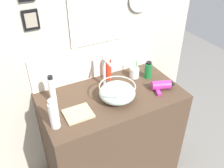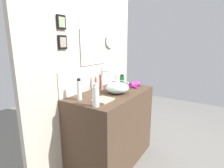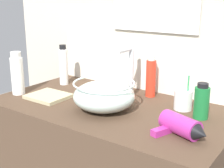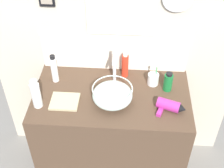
% 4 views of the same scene
% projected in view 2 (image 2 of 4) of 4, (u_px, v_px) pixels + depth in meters
% --- Properties ---
extents(ground_plane, '(6.00, 6.00, 0.00)m').
position_uv_depth(ground_plane, '(112.00, 159.00, 2.26)').
color(ground_plane, gray).
extents(vanity_counter, '(1.09, 0.61, 0.89)m').
position_uv_depth(vanity_counter, '(112.00, 127.00, 2.16)').
color(vanity_counter, '#4C3828').
rests_on(vanity_counter, ground).
extents(back_panel, '(1.87, 0.09, 2.55)m').
position_uv_depth(back_panel, '(89.00, 58.00, 2.15)').
color(back_panel, beige).
rests_on(back_panel, ground).
extents(glass_bowl_sink, '(0.27, 0.27, 0.13)m').
position_uv_depth(glass_bowl_sink, '(117.00, 87.00, 2.01)').
color(glass_bowl_sink, silver).
rests_on(glass_bowl_sink, vanity_counter).
extents(faucet, '(0.02, 0.13, 0.28)m').
position_uv_depth(faucet, '(103.00, 78.00, 2.10)').
color(faucet, silver).
rests_on(faucet, vanity_counter).
extents(hair_drier, '(0.20, 0.14, 0.07)m').
position_uv_depth(hair_drier, '(135.00, 84.00, 2.31)').
color(hair_drier, '#B22D8C').
rests_on(hair_drier, vanity_counter).
extents(toothbrush_cup, '(0.08, 0.08, 0.17)m').
position_uv_depth(toothbrush_cup, '(115.00, 83.00, 2.35)').
color(toothbrush_cup, white).
rests_on(toothbrush_cup, vanity_counter).
extents(shampoo_bottle, '(0.06, 0.06, 0.22)m').
position_uv_depth(shampoo_bottle, '(96.00, 96.00, 1.57)').
color(shampoo_bottle, white).
rests_on(shampoo_bottle, vanity_counter).
extents(soap_dispenser, '(0.05, 0.05, 0.20)m').
position_uv_depth(soap_dispenser, '(101.00, 81.00, 2.22)').
color(soap_dispenser, red).
rests_on(soap_dispenser, vanity_counter).
extents(lotion_bottle, '(0.05, 0.05, 0.22)m').
position_uv_depth(lotion_bottle, '(79.00, 90.00, 1.76)').
color(lotion_bottle, white).
rests_on(lotion_bottle, vanity_counter).
extents(spray_bottle, '(0.06, 0.06, 0.15)m').
position_uv_depth(spray_bottle, '(122.00, 80.00, 2.40)').
color(spray_bottle, '#197233').
rests_on(spray_bottle, vanity_counter).
extents(hand_towel, '(0.19, 0.17, 0.02)m').
position_uv_depth(hand_towel, '(103.00, 100.00, 1.75)').
color(hand_towel, tan).
rests_on(hand_towel, vanity_counter).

